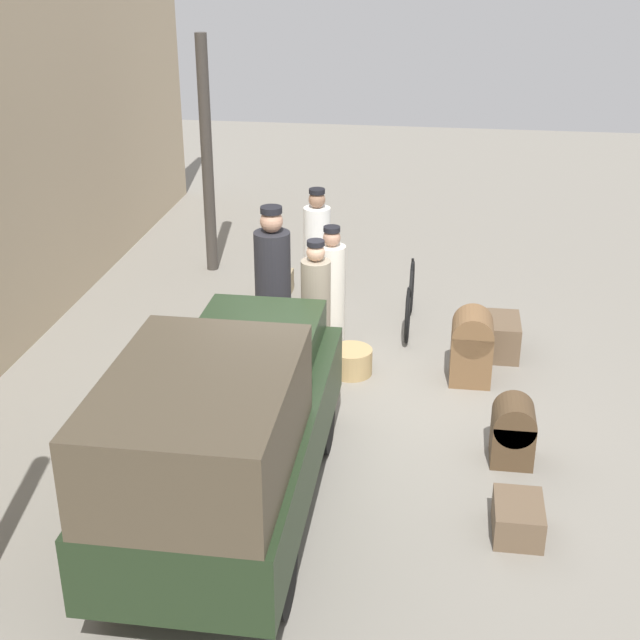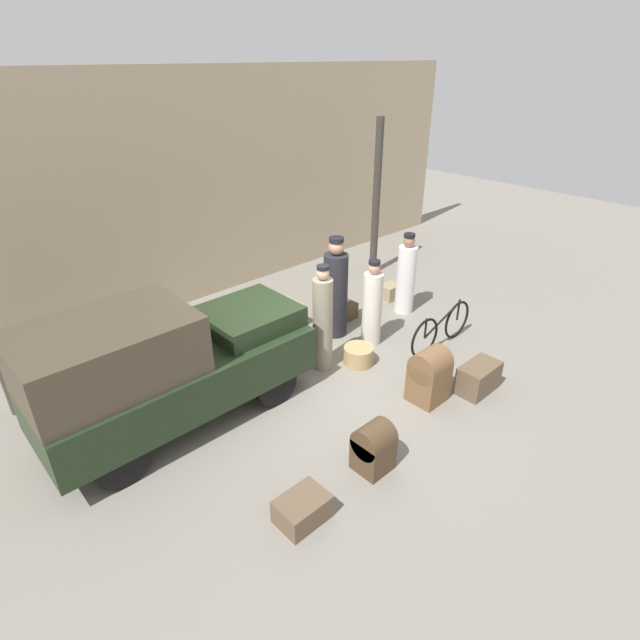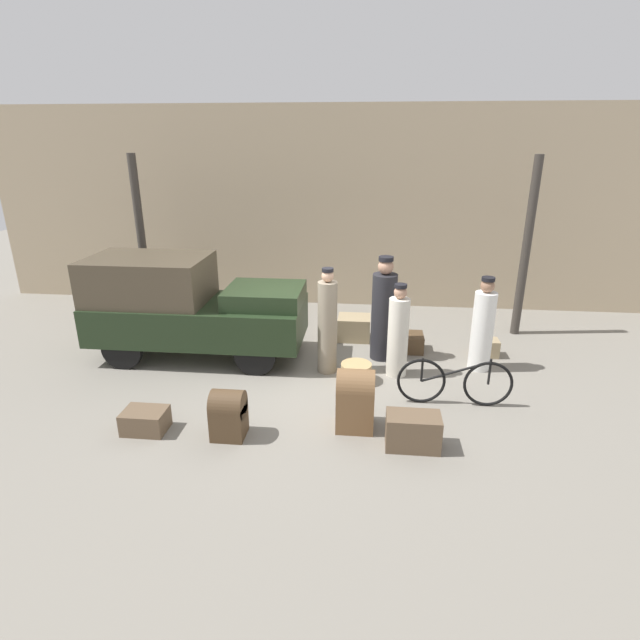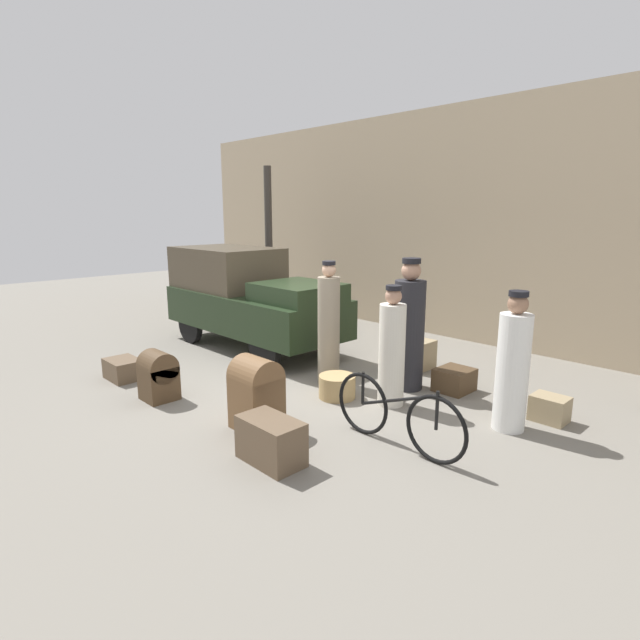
# 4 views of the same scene
# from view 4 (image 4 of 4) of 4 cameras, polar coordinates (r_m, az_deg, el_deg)

# --- Properties ---
(ground_plane) EXTENTS (30.00, 30.00, 0.00)m
(ground_plane) POSITION_cam_4_polar(r_m,az_deg,el_deg) (7.56, -2.16, -7.04)
(ground_plane) COLOR gray
(station_building_facade) EXTENTS (16.00, 0.15, 4.50)m
(station_building_facade) POSITION_cam_4_polar(r_m,az_deg,el_deg) (10.32, 15.10, 10.45)
(station_building_facade) COLOR tan
(station_building_facade) RESTS_ON ground
(canopy_pillar_left) EXTENTS (0.17, 0.17, 3.51)m
(canopy_pillar_left) POSITION_cam_4_polar(r_m,az_deg,el_deg) (11.63, -5.86, 8.50)
(canopy_pillar_left) COLOR #38332D
(canopy_pillar_left) RESTS_ON ground
(truck) EXTENTS (3.77, 1.52, 1.83)m
(truck) POSITION_cam_4_polar(r_m,az_deg,el_deg) (9.44, -8.30, 2.81)
(truck) COLOR black
(truck) RESTS_ON ground
(bicycle) EXTENTS (1.70, 0.04, 0.77)m
(bicycle) POSITION_cam_4_polar(r_m,az_deg,el_deg) (5.50, 8.79, -10.66)
(bicycle) COLOR black
(bicycle) RESTS_ON ground
(wicker_basket) EXTENTS (0.50, 0.50, 0.31)m
(wicker_basket) POSITION_cam_4_polar(r_m,az_deg,el_deg) (6.90, 1.97, -7.60)
(wicker_basket) COLOR tan
(wicker_basket) RESTS_ON ground
(conductor_in_dark_uniform) EXTENTS (0.34, 0.34, 1.59)m
(conductor_in_dark_uniform) POSITION_cam_4_polar(r_m,az_deg,el_deg) (6.55, 8.20, -3.54)
(conductor_in_dark_uniform) COLOR silver
(conductor_in_dark_uniform) RESTS_ON ground
(porter_standing_middle) EXTENTS (0.32, 0.32, 1.82)m
(porter_standing_middle) POSITION_cam_4_polar(r_m,az_deg,el_deg) (7.28, 1.00, -0.87)
(porter_standing_middle) COLOR gray
(porter_standing_middle) RESTS_ON ground
(porter_carrying_trunk) EXTENTS (0.37, 0.37, 1.64)m
(porter_carrying_trunk) POSITION_cam_4_polar(r_m,az_deg,el_deg) (6.16, 21.15, -5.09)
(porter_carrying_trunk) COLOR white
(porter_carrying_trunk) RESTS_ON ground
(porter_lifting_near_truck) EXTENTS (0.44, 0.44, 1.88)m
(porter_lifting_near_truck) POSITION_cam_4_polar(r_m,az_deg,el_deg) (7.18, 10.13, -1.17)
(porter_lifting_near_truck) COLOR #232328
(porter_lifting_near_truck) RESTS_ON ground
(suitcase_small_leather) EXTENTS (0.41, 0.32, 0.32)m
(suitcase_small_leather) POSITION_cam_4_polar(r_m,az_deg,el_deg) (6.76, 24.76, -9.18)
(suitcase_small_leather) COLOR #9E8966
(suitcase_small_leather) RESTS_ON ground
(trunk_barrel_dark) EXTENTS (0.44, 0.42, 0.67)m
(trunk_barrel_dark) POSITION_cam_4_polar(r_m,az_deg,el_deg) (7.11, -17.99, -6.00)
(trunk_barrel_dark) COLOR #4C3823
(trunk_barrel_dark) RESTS_ON ground
(suitcase_black_upright) EXTENTS (0.51, 0.47, 0.87)m
(suitcase_black_upright) POSITION_cam_4_polar(r_m,az_deg,el_deg) (5.91, -7.30, -8.13)
(suitcase_black_upright) COLOR brown
(suitcase_black_upright) RESTS_ON ground
(trunk_umber_medium) EXTENTS (0.45, 0.50, 0.32)m
(trunk_umber_medium) POSITION_cam_4_polar(r_m,az_deg,el_deg) (7.39, 15.10, -6.62)
(trunk_umber_medium) COLOR #4C3823
(trunk_umber_medium) RESTS_ON ground
(trunk_wicker_pale) EXTENTS (0.69, 0.41, 0.46)m
(trunk_wicker_pale) POSITION_cam_4_polar(r_m,az_deg,el_deg) (5.22, -5.64, -13.56)
(trunk_wicker_pale) COLOR brown
(trunk_wicker_pale) RESTS_ON ground
(trunk_large_brown) EXTENTS (0.58, 0.43, 0.31)m
(trunk_large_brown) POSITION_cam_4_polar(r_m,az_deg,el_deg) (8.20, -21.55, -5.24)
(trunk_large_brown) COLOR brown
(trunk_large_brown) RESTS_ON ground
(suitcase_tan_flat) EXTENTS (0.63, 0.55, 0.46)m
(suitcase_tan_flat) POSITION_cam_4_polar(r_m,az_deg,el_deg) (8.31, 10.37, -3.78)
(suitcase_tan_flat) COLOR #9E8966
(suitcase_tan_flat) RESTS_ON ground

